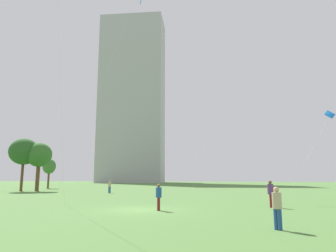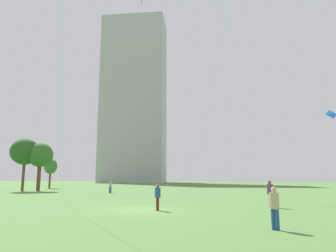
{
  "view_description": "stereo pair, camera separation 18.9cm",
  "coord_description": "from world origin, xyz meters",
  "px_view_note": "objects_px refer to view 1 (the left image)",
  "views": [
    {
      "loc": [
        6.02,
        -18.47,
        1.94
      ],
      "look_at": [
        -0.49,
        9.03,
        6.72
      ],
      "focal_mm": 32.81,
      "sensor_mm": 36.0,
      "label": 1
    },
    {
      "loc": [
        6.2,
        -18.43,
        1.94
      ],
      "look_at": [
        -0.49,
        9.03,
        6.72
      ],
      "focal_mm": 32.81,
      "sensor_mm": 36.0,
      "label": 2
    }
  ],
  "objects_px": {
    "person_standing_2": "(159,195)",
    "park_tree_1": "(24,152)",
    "person_standing_1": "(110,186)",
    "distant_highrise_0": "(133,99)",
    "person_standing_4": "(271,192)",
    "park_tree_0": "(49,167)",
    "distant_highrise_1": "(118,122)",
    "kite_flying_2": "(330,115)",
    "park_tree_2": "(39,155)",
    "person_standing_0": "(277,205)"
  },
  "relations": [
    {
      "from": "kite_flying_2",
      "to": "distant_highrise_0",
      "type": "bearing_deg",
      "value": 131.97
    },
    {
      "from": "park_tree_0",
      "to": "distant_highrise_0",
      "type": "xyz_separation_m",
      "value": [
        -6.79,
        62.88,
        29.51
      ]
    },
    {
      "from": "park_tree_1",
      "to": "distant_highrise_0",
      "type": "xyz_separation_m",
      "value": [
        -10.44,
        74.68,
        27.76
      ]
    },
    {
      "from": "park_tree_0",
      "to": "park_tree_1",
      "type": "bearing_deg",
      "value": -72.83
    },
    {
      "from": "person_standing_0",
      "to": "person_standing_4",
      "type": "xyz_separation_m",
      "value": [
        0.57,
        9.24,
        0.1
      ]
    },
    {
      "from": "person_standing_1",
      "to": "distant_highrise_1",
      "type": "relative_size",
      "value": 0.03
    },
    {
      "from": "person_standing_1",
      "to": "distant_highrise_1",
      "type": "xyz_separation_m",
      "value": [
        -41.37,
        101.32,
        27.98
      ]
    },
    {
      "from": "person_standing_4",
      "to": "distant_highrise_1",
      "type": "height_order",
      "value": "distant_highrise_1"
    },
    {
      "from": "park_tree_0",
      "to": "distant_highrise_1",
      "type": "xyz_separation_m",
      "value": [
        -22.97,
        87.55,
        24.91
      ]
    },
    {
      "from": "person_standing_1",
      "to": "distant_highrise_0",
      "type": "bearing_deg",
      "value": -102.18
    },
    {
      "from": "person_standing_0",
      "to": "person_standing_2",
      "type": "distance_m",
      "value": 8.39
    },
    {
      "from": "person_standing_4",
      "to": "park_tree_1",
      "type": "bearing_deg",
      "value": -106.5
    },
    {
      "from": "person_standing_1",
      "to": "park_tree_0",
      "type": "xyz_separation_m",
      "value": [
        -18.39,
        13.76,
        3.08
      ]
    },
    {
      "from": "person_standing_2",
      "to": "distant_highrise_0",
      "type": "distance_m",
      "value": 107.63
    },
    {
      "from": "kite_flying_2",
      "to": "person_standing_0",
      "type": "bearing_deg",
      "value": -107.82
    },
    {
      "from": "distant_highrise_0",
      "to": "distant_highrise_1",
      "type": "relative_size",
      "value": 1.16
    },
    {
      "from": "person_standing_0",
      "to": "park_tree_1",
      "type": "distance_m",
      "value": 42.42
    },
    {
      "from": "kite_flying_2",
      "to": "park_tree_2",
      "type": "relative_size",
      "value": 1.76
    },
    {
      "from": "person_standing_1",
      "to": "park_tree_1",
      "type": "relative_size",
      "value": 0.21
    },
    {
      "from": "person_standing_1",
      "to": "park_tree_1",
      "type": "bearing_deg",
      "value": -37.97
    },
    {
      "from": "park_tree_1",
      "to": "distant_highrise_0",
      "type": "relative_size",
      "value": 0.12
    },
    {
      "from": "person_standing_0",
      "to": "person_standing_2",
      "type": "xyz_separation_m",
      "value": [
        -6.2,
        5.65,
        -0.01
      ]
    },
    {
      "from": "distant_highrise_0",
      "to": "person_standing_4",
      "type": "bearing_deg",
      "value": -72.03
    },
    {
      "from": "person_standing_4",
      "to": "park_tree_2",
      "type": "bearing_deg",
      "value": -109.09
    },
    {
      "from": "person_standing_1",
      "to": "kite_flying_2",
      "type": "bearing_deg",
      "value": 175.3
    },
    {
      "from": "person_standing_4",
      "to": "kite_flying_2",
      "type": "bearing_deg",
      "value": 169.41
    },
    {
      "from": "person_standing_2",
      "to": "person_standing_4",
      "type": "bearing_deg",
      "value": -63.73
    },
    {
      "from": "distant_highrise_1",
      "to": "person_standing_1",
      "type": "bearing_deg",
      "value": -81.57
    },
    {
      "from": "kite_flying_2",
      "to": "park_tree_0",
      "type": "xyz_separation_m",
      "value": [
        -48.93,
        -0.92,
        -7.78
      ]
    },
    {
      "from": "distant_highrise_0",
      "to": "distant_highrise_1",
      "type": "xyz_separation_m",
      "value": [
        -16.18,
        24.67,
        -4.6
      ]
    },
    {
      "from": "person_standing_1",
      "to": "park_tree_0",
      "type": "bearing_deg",
      "value": -67.18
    },
    {
      "from": "person_standing_2",
      "to": "park_tree_1",
      "type": "distance_m",
      "value": 34.12
    },
    {
      "from": "park_tree_1",
      "to": "distant_highrise_1",
      "type": "relative_size",
      "value": 0.13
    },
    {
      "from": "person_standing_0",
      "to": "distant_highrise_1",
      "type": "distance_m",
      "value": 142.06
    },
    {
      "from": "distant_highrise_0",
      "to": "distant_highrise_1",
      "type": "height_order",
      "value": "distant_highrise_0"
    },
    {
      "from": "person_standing_1",
      "to": "distant_highrise_1",
      "type": "height_order",
      "value": "distant_highrise_1"
    },
    {
      "from": "person_standing_0",
      "to": "park_tree_0",
      "type": "relative_size",
      "value": 0.29
    },
    {
      "from": "distant_highrise_1",
      "to": "person_standing_0",
      "type": "bearing_deg",
      "value": -78.61
    },
    {
      "from": "person_standing_2",
      "to": "park_tree_1",
      "type": "height_order",
      "value": "park_tree_1"
    },
    {
      "from": "park_tree_0",
      "to": "person_standing_4",
      "type": "bearing_deg",
      "value": -38.47
    },
    {
      "from": "person_standing_0",
      "to": "distant_highrise_1",
      "type": "bearing_deg",
      "value": -39.09
    },
    {
      "from": "distant_highrise_0",
      "to": "park_tree_0",
      "type": "bearing_deg",
      "value": -91.19
    },
    {
      "from": "distant_highrise_0",
      "to": "park_tree_2",
      "type": "bearing_deg",
      "value": -87.74
    },
    {
      "from": "person_standing_0",
      "to": "person_standing_1",
      "type": "bearing_deg",
      "value": -28.41
    },
    {
      "from": "park_tree_1",
      "to": "park_tree_0",
      "type": "bearing_deg",
      "value": 107.17
    },
    {
      "from": "park_tree_1",
      "to": "distant_highrise_0",
      "type": "distance_m",
      "value": 80.35
    },
    {
      "from": "park_tree_2",
      "to": "distant_highrise_1",
      "type": "relative_size",
      "value": 0.12
    },
    {
      "from": "park_tree_2",
      "to": "distant_highrise_0",
      "type": "xyz_separation_m",
      "value": [
        -12.53,
        73.94,
        28.26
      ]
    },
    {
      "from": "person_standing_2",
      "to": "park_tree_1",
      "type": "xyz_separation_m",
      "value": [
        -26.42,
        21.05,
        4.84
      ]
    },
    {
      "from": "person_standing_4",
      "to": "distant_highrise_0",
      "type": "relative_size",
      "value": 0.03
    }
  ]
}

